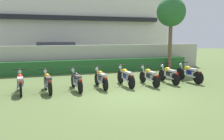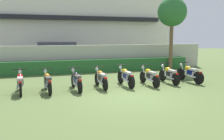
% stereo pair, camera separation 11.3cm
% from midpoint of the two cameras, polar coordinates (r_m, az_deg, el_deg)
% --- Properties ---
extents(ground, '(60.00, 60.00, 0.00)m').
position_cam_midpoint_polar(ground, '(9.18, 4.13, -6.58)').
color(ground, '#566B38').
extents(building, '(18.05, 6.50, 7.26)m').
position_cam_midpoint_polar(building, '(23.95, -10.16, 11.10)').
color(building, silver).
rests_on(building, ground).
extents(compound_wall, '(17.15, 0.30, 1.73)m').
position_cam_midpoint_polar(compound_wall, '(16.16, -5.97, 2.86)').
color(compound_wall, '#BCB7A8').
rests_on(compound_wall, ground).
extents(hedge_row, '(13.72, 0.70, 0.82)m').
position_cam_midpoint_polar(hedge_row, '(15.53, -5.40, 0.99)').
color(hedge_row, '#28602D').
rests_on(hedge_row, ground).
extents(parked_car, '(4.63, 2.35, 1.89)m').
position_cam_midpoint_polar(parked_car, '(18.34, -12.82, 3.56)').
color(parked_car, navy).
rests_on(parked_car, ground).
extents(tree_near_inspector, '(1.95, 1.95, 4.91)m').
position_cam_midpoint_polar(tree_near_inspector, '(17.05, 13.73, 13.09)').
color(tree_near_inspector, brown).
rests_on(tree_near_inspector, ground).
extents(motorcycle_in_row_0, '(0.60, 1.80, 0.95)m').
position_cam_midpoint_polar(motorcycle_in_row_0, '(10.47, -21.32, -2.82)').
color(motorcycle_in_row_0, black).
rests_on(motorcycle_in_row_0, ground).
extents(motorcycle_in_row_1, '(0.60, 1.84, 0.94)m').
position_cam_midpoint_polar(motorcycle_in_row_1, '(10.31, -15.40, -2.73)').
color(motorcycle_in_row_1, black).
rests_on(motorcycle_in_row_1, ground).
extents(motorcycle_in_row_2, '(0.60, 1.87, 0.94)m').
position_cam_midpoint_polar(motorcycle_in_row_2, '(10.44, -8.78, -2.41)').
color(motorcycle_in_row_2, black).
rests_on(motorcycle_in_row_2, ground).
extents(motorcycle_in_row_3, '(0.60, 1.81, 0.94)m').
position_cam_midpoint_polar(motorcycle_in_row_3, '(10.77, -2.95, -2.00)').
color(motorcycle_in_row_3, black).
rests_on(motorcycle_in_row_3, ground).
extents(motorcycle_in_row_4, '(0.60, 1.91, 0.96)m').
position_cam_midpoint_polar(motorcycle_in_row_4, '(11.19, 2.99, -1.55)').
color(motorcycle_in_row_4, black).
rests_on(motorcycle_in_row_4, ground).
extents(motorcycle_in_row_5, '(0.60, 1.88, 0.94)m').
position_cam_midpoint_polar(motorcycle_in_row_5, '(11.49, 8.57, -1.45)').
color(motorcycle_in_row_5, black).
rests_on(motorcycle_in_row_5, ground).
extents(motorcycle_in_row_6, '(0.60, 1.80, 0.95)m').
position_cam_midpoint_polar(motorcycle_in_row_6, '(12.19, 13.13, -1.00)').
color(motorcycle_in_row_6, black).
rests_on(motorcycle_in_row_6, ground).
extents(motorcycle_in_row_7, '(0.60, 1.93, 0.97)m').
position_cam_midpoint_polar(motorcycle_in_row_7, '(12.77, 17.69, -0.70)').
color(motorcycle_in_row_7, black).
rests_on(motorcycle_in_row_7, ground).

